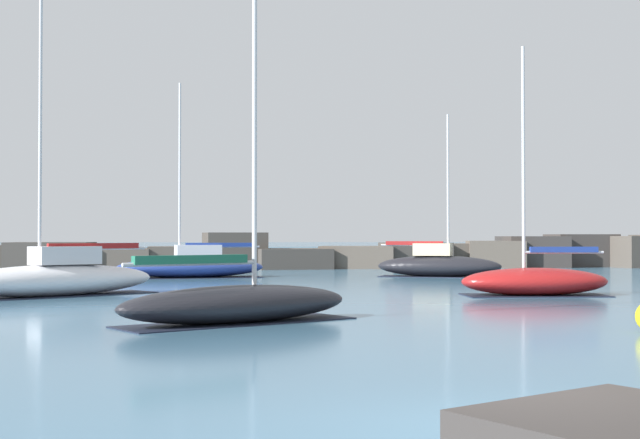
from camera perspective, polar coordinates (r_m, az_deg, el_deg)
ground_plane at (r=10.02m, az=11.83°, el=-13.30°), size 600.00×600.00×0.00m
open_sea_beyond at (r=118.76m, az=-5.47°, el=-2.08°), size 400.00×116.00×0.01m
breakwater_jetty at (r=58.88m, az=-2.93°, el=-2.21°), size 67.57×7.20×2.44m
sailboat_moored_0 at (r=32.88m, az=-16.54°, el=-3.56°), size 7.39×6.36×10.66m
sailboat_moored_1 at (r=21.94m, az=-5.31°, el=-5.26°), size 6.44×4.76×9.66m
sailboat_moored_2 at (r=32.74m, az=13.60°, el=-3.82°), size 5.41×2.43×8.92m
sailboat_moored_4 at (r=46.76m, az=7.57°, el=-2.86°), size 6.71×4.30×8.46m
sailboat_moored_6 at (r=45.89m, az=-8.23°, el=-2.94°), size 7.83×3.62×9.94m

